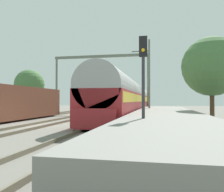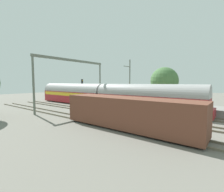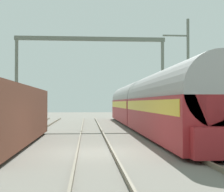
% 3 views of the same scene
% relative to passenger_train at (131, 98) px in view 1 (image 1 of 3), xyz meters
% --- Properties ---
extents(ground, '(120.00, 120.00, 0.00)m').
position_rel_passenger_train_xyz_m(ground, '(-4.39, -13.32, -1.97)').
color(ground, slate).
extents(track_west, '(1.52, 60.00, 0.16)m').
position_rel_passenger_train_xyz_m(track_west, '(-4.39, -13.32, -1.89)').
color(track_west, '#6B624F').
rests_on(track_west, ground).
extents(track_east, '(1.52, 60.00, 0.16)m').
position_rel_passenger_train_xyz_m(track_east, '(0.00, -13.32, -1.89)').
color(track_east, '#6B624F').
rests_on(track_east, ground).
extents(platform, '(4.40, 28.00, 0.90)m').
position_rel_passenger_train_xyz_m(platform, '(3.82, -11.32, -1.52)').
color(platform, gray).
rests_on(platform, ground).
extents(passenger_train, '(2.93, 32.85, 3.82)m').
position_rel_passenger_train_xyz_m(passenger_train, '(0.00, 0.00, 0.00)').
color(passenger_train, maroon).
rests_on(passenger_train, ground).
extents(freight_car, '(2.80, 13.00, 2.70)m').
position_rel_passenger_train_xyz_m(freight_car, '(-8.78, -10.70, -0.50)').
color(freight_car, brown).
rests_on(freight_car, ground).
extents(person_crossing, '(0.45, 0.35, 1.73)m').
position_rel_passenger_train_xyz_m(person_crossing, '(1.97, 3.58, -0.94)').
color(person_crossing, '#393939').
rests_on(person_crossing, ground).
extents(railway_signal_near, '(0.36, 0.30, 4.52)m').
position_rel_passenger_train_xyz_m(railway_signal_near, '(2.70, -17.99, 0.94)').
color(railway_signal_near, '#2D2D33').
rests_on(railway_signal_near, ground).
extents(railway_signal_far, '(0.36, 0.30, 4.86)m').
position_rel_passenger_train_xyz_m(railway_signal_far, '(1.92, 7.34, 1.16)').
color(railway_signal_far, '#2D2D33').
rests_on(railway_signal_far, ground).
extents(catenary_gantry, '(13.18, 0.28, 7.86)m').
position_rel_passenger_train_xyz_m(catenary_gantry, '(-4.39, 2.39, 3.71)').
color(catenary_gantry, '#61695D').
rests_on(catenary_gantry, ground).
extents(catenary_pole_east_mid, '(1.90, 0.20, 8.00)m').
position_rel_passenger_train_xyz_m(catenary_pole_east_mid, '(2.35, -3.99, 2.18)').
color(catenary_pole_east_mid, '#61695D').
rests_on(catenary_pole_east_mid, ground).
extents(tree_west_background, '(4.52, 4.52, 6.43)m').
position_rel_passenger_train_xyz_m(tree_west_background, '(-16.19, 4.42, 2.19)').
color(tree_west_background, '#4C3826').
rests_on(tree_west_background, ground).
extents(tree_east_background, '(4.86, 4.86, 6.92)m').
position_rel_passenger_train_xyz_m(tree_east_background, '(7.64, -7.98, 2.50)').
color(tree_east_background, '#4C3826').
rests_on(tree_east_background, ground).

